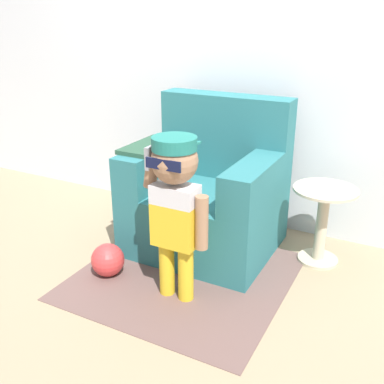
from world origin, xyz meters
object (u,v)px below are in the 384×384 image
(person_child, at_px, (175,195))
(toy_ball, at_px, (108,260))
(side_table, at_px, (322,218))
(armchair, at_px, (208,195))

(person_child, height_order, toy_ball, person_child)
(side_table, distance_m, toy_ball, 1.46)
(armchair, distance_m, toy_ball, 0.85)
(armchair, bearing_deg, side_table, 9.33)
(armchair, height_order, person_child, armchair)
(armchair, bearing_deg, toy_ball, -119.15)
(armchair, distance_m, side_table, 0.81)
(person_child, xyz_separation_m, toy_ball, (-0.52, -0.00, -0.56))
(armchair, height_order, side_table, armchair)
(side_table, bearing_deg, person_child, -128.76)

